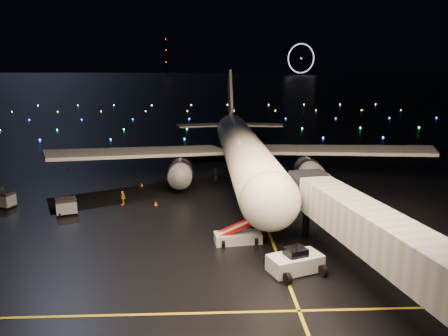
{
  "coord_description": "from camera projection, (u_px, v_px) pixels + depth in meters",
  "views": [
    {
      "loc": [
        5.64,
        -36.75,
        16.5
      ],
      "look_at": [
        7.78,
        12.0,
        5.0
      ],
      "focal_mm": 35.0,
      "sensor_mm": 36.0,
      "label": 1
    }
  ],
  "objects": [
    {
      "name": "baggage_cart_0",
      "position": [
        66.0,
        206.0,
        49.33
      ],
      "size": [
        2.64,
        2.26,
        1.89
      ],
      "primitive_type": "cube",
      "rotation": [
        0.0,
        0.0,
        0.37
      ],
      "color": "gray",
      "rests_on": "ground"
    },
    {
      "name": "safety_cone_0",
      "position": [
        156.0,
        203.0,
        52.7
      ],
      "size": [
        0.51,
        0.51,
        0.52
      ],
      "primitive_type": "cone",
      "rotation": [
        0.0,
        0.0,
        0.1
      ],
      "color": "#E64108",
      "rests_on": "ground"
    },
    {
      "name": "safety_cone_1",
      "position": [
        177.0,
        177.0,
        65.4
      ],
      "size": [
        0.48,
        0.48,
        0.49
      ],
      "primitive_type": "cone",
      "rotation": [
        0.0,
        0.0,
        -0.12
      ],
      "color": "#E64108",
      "rests_on": "ground"
    },
    {
      "name": "lane_cross",
      "position": [
        49.0,
        317.0,
        29.35
      ],
      "size": [
        60.0,
        0.25,
        0.02
      ],
      "primitive_type": "cube",
      "color": "gold",
      "rests_on": "ground"
    },
    {
      "name": "belt_loader",
      "position": [
        238.0,
        227.0,
        41.32
      ],
      "size": [
        6.69,
        2.58,
        3.16
      ],
      "primitive_type": null,
      "rotation": [
        0.0,
        0.0,
        0.13
      ],
      "color": "silver",
      "rests_on": "ground"
    },
    {
      "name": "lane_centre",
      "position": [
        257.0,
        201.0,
        54.38
      ],
      "size": [
        0.25,
        80.0,
        0.02
      ],
      "primitive_type": "cube",
      "color": "gold",
      "rests_on": "ground"
    },
    {
      "name": "baggage_cart_1",
      "position": [
        4.0,
        200.0,
        51.87
      ],
      "size": [
        2.63,
        2.24,
        1.89
      ],
      "primitive_type": "cube",
      "rotation": [
        0.0,
        0.0,
        -0.36
      ],
      "color": "gray",
      "rests_on": "ground"
    },
    {
      "name": "safety_cone_2",
      "position": [
        142.0,
        184.0,
        61.19
      ],
      "size": [
        0.44,
        0.44,
        0.44
      ],
      "primitive_type": "cone",
      "rotation": [
        0.0,
        0.0,
        0.15
      ],
      "color": "#E64108",
      "rests_on": "ground"
    },
    {
      "name": "safety_cone_3",
      "position": [
        67.0,
        169.0,
        70.17
      ],
      "size": [
        0.49,
        0.49,
        0.52
      ],
      "primitive_type": "cone",
      "rotation": [
        0.0,
        0.0,
        -0.07
      ],
      "color": "#E64108",
      "rests_on": "ground"
    },
    {
      "name": "pushback_tug",
      "position": [
        295.0,
        260.0,
        35.57
      ],
      "size": [
        4.88,
        3.68,
        2.07
      ],
      "primitive_type": "cube",
      "rotation": [
        0.0,
        0.0,
        0.36
      ],
      "color": "silver",
      "rests_on": "ground"
    },
    {
      "name": "ferris_wheel",
      "position": [
        301.0,
        60.0,
        740.69
      ],
      "size": [
        49.33,
        16.8,
        52.0
      ],
      "primitive_type": null,
      "rotation": [
        0.0,
        0.0,
        0.26
      ],
      "color": "black",
      "rests_on": "ground"
    },
    {
      "name": "radio_mast",
      "position": [
        166.0,
        56.0,
        748.95
      ],
      "size": [
        1.8,
        1.8,
        64.0
      ],
      "primitive_type": "cylinder",
      "color": "black",
      "rests_on": "ground"
    },
    {
      "name": "airliner",
      "position": [
        241.0,
        126.0,
        63.54
      ],
      "size": [
        56.11,
        53.39,
        15.67
      ],
      "primitive_type": null,
      "rotation": [
        0.0,
        0.0,
        0.02
      ],
      "color": "white",
      "rests_on": "ground"
    },
    {
      "name": "taxiway_lights",
      "position": [
        188.0,
        117.0,
        142.32
      ],
      "size": [
        164.0,
        92.0,
        0.36
      ],
      "primitive_type": null,
      "color": "black",
      "rests_on": "ground"
    },
    {
      "name": "crew_c",
      "position": [
        123.0,
        198.0,
        52.79
      ],
      "size": [
        1.03,
        1.04,
        1.77
      ],
      "primitive_type": "imported",
      "rotation": [
        0.0,
        0.0,
        -0.8
      ],
      "color": "orange",
      "rests_on": "ground"
    },
    {
      "name": "ground",
      "position": [
        197.0,
        88.0,
        331.0
      ],
      "size": [
        2000.0,
        2000.0,
        0.0
      ],
      "primitive_type": "plane",
      "color": "black",
      "rests_on": "ground"
    }
  ]
}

